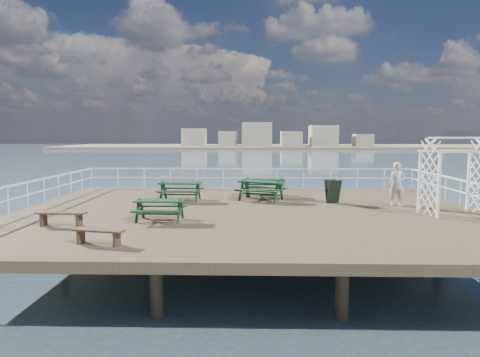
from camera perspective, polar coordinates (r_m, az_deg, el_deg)
The scene contains 12 objects.
ground at distance 16.92m, azimuth 1.29°, elevation -4.67°, with size 18.00×14.00×0.30m, color brown.
sea_backdrop at distance 151.25m, azimuth 6.24°, elevation 4.64°, with size 300.00×300.00×9.20m.
railing at distance 19.31m, azimuth 1.12°, elevation -0.27°, with size 17.77×13.76×1.10m.
picnic_table_a at distance 19.31m, azimuth -7.96°, elevation -1.17°, with size 1.95×1.60×0.92m.
picnic_table_b at distance 19.21m, azimuth 2.84°, elevation -1.07°, with size 2.46×2.25×0.97m.
picnic_table_c at distance 20.50m, azimuth 3.29°, elevation -0.66°, with size 2.02×1.66×0.95m.
picnic_table_d at distance 14.92m, azimuth -10.64°, elevation -3.58°, with size 1.72×1.39×0.82m.
flat_bench_near at distance 15.02m, azimuth -22.75°, elevation -4.57°, with size 1.63×0.49×0.46m.
flat_bench_far at distance 12.22m, azimuth -18.34°, elevation -6.92°, with size 1.49×0.64×0.42m.
trellis_arbor at distance 17.72m, azimuth 26.69°, elevation -0.17°, with size 2.51×1.69×2.87m.
sandwich_board at distance 18.84m, azimuth 12.26°, elevation -1.72°, with size 0.75×0.67×1.02m.
person at distance 18.88m, azimuth 20.22°, elevation -0.69°, with size 0.66×0.43×1.81m, color silver.
Camera 1 is at (0.05, -16.63, 2.98)m, focal length 32.00 mm.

